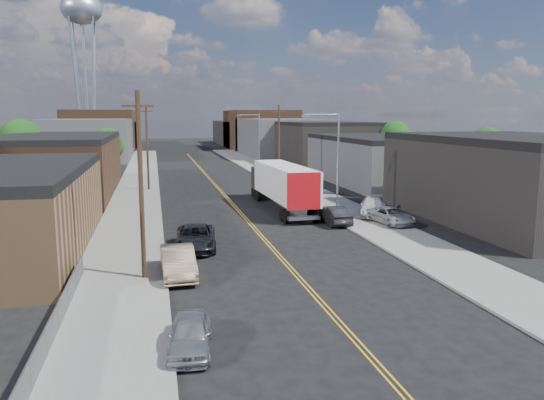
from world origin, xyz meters
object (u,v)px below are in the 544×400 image
car_right_oncoming (334,215)px  car_left_b (178,262)px  car_right_lot_b (373,207)px  car_left_a (190,334)px  car_right_lot_c (301,188)px  water_tower (82,15)px  car_right_lot_a (391,216)px  semi_truck (281,183)px  car_left_c (195,238)px

car_right_oncoming → car_left_b: bearing=40.6°
car_right_lot_b → car_left_a: bearing=-104.7°
car_left_a → car_right_lot_c: size_ratio=0.95×
car_right_oncoming → car_left_a: bearing=57.1°
car_left_a → water_tower: bearing=105.2°
water_tower → car_left_b: (15.60, -99.84, -29.82)m
car_left_b → car_right_lot_a: (17.28, 10.10, -0.02)m
semi_truck → car_right_oncoming: 8.62m
car_right_lot_a → car_right_lot_c: bearing=91.0°
water_tower → car_right_oncoming: bearing=-72.0°
semi_truck → car_left_b: (-10.48, -19.74, -1.59)m
water_tower → semi_truck: bearing=-72.0°
water_tower → car_right_lot_a: water_tower is taller
semi_truck → car_right_lot_b: bearing=-42.8°
car_right_oncoming → car_right_lot_b: 4.84m
car_right_oncoming → car_right_lot_a: bearing=158.6°
car_right_lot_b → semi_truck: bearing=161.0°
car_right_lot_a → car_right_lot_b: bearing=81.5°
water_tower → car_right_lot_b: bearing=-69.1°
semi_truck → car_left_a: (-10.48, -29.27, -1.76)m
semi_truck → car_left_c: 16.68m
car_right_lot_a → car_right_lot_b: car_right_lot_b is taller
car_left_c → water_tower: bearing=105.3°
semi_truck → car_right_lot_a: bearing=-56.8°
car_left_a → car_right_lot_b: car_right_lot_b is taller
car_left_a → car_right_lot_c: (14.60, 36.67, 0.19)m
car_left_a → car_right_lot_a: 26.15m
water_tower → car_right_oncoming: water_tower is taller
car_left_c → car_right_lot_a: (15.88, 4.26, 0.03)m
car_left_b → car_right_lot_c: bearing=60.2°
semi_truck → car_left_c: size_ratio=2.90×
car_right_oncoming → car_right_lot_c: (1.60, 15.48, 0.10)m
car_right_lot_a → semi_truck: bearing=117.3°
car_left_c → car_right_lot_b: size_ratio=1.08×
car_left_a → semi_truck: bearing=77.4°
car_left_b → car_right_lot_a: bearing=28.8°
car_left_c → car_right_lot_b: (15.91, 8.00, 0.12)m
water_tower → car_right_lot_c: bearing=-67.4°
car_left_a → car_right_lot_c: car_right_lot_c is taller
car_right_lot_c → car_right_lot_a: bearing=-93.4°
car_right_lot_b → car_right_lot_c: 13.57m
car_right_lot_c → car_left_b: bearing=-130.6°
car_left_a → car_right_oncoming: 24.86m
car_left_b → car_right_oncoming: 17.46m
semi_truck → car_right_lot_c: (4.12, 7.40, -1.57)m
car_left_b → car_right_lot_a: car_left_b is taller
semi_truck → car_left_b: size_ratio=3.25×
semi_truck → car_left_b: bearing=-120.0°
car_left_b → car_right_oncoming: size_ratio=1.09×
water_tower → car_right_oncoming: (28.60, -88.18, -29.89)m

